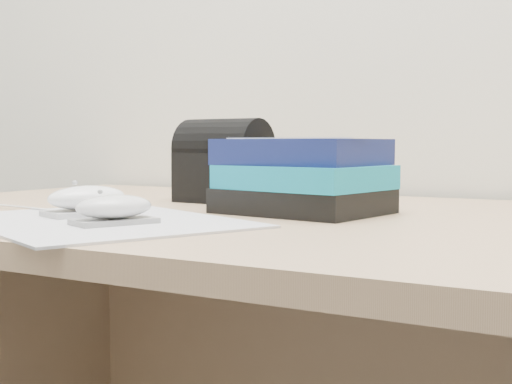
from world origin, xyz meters
The scene contains 7 objects.
desk centered at (0.00, 1.64, 0.50)m, with size 1.60×0.80×0.73m.
mousepad centered at (-0.26, 1.36, 0.73)m, with size 0.38×0.29×0.00m, color #9C9BA3.
mouse_rear centered at (-0.31, 1.40, 0.75)m, with size 0.10×0.12×0.05m.
mouse_front centered at (-0.21, 1.34, 0.75)m, with size 0.09×0.11×0.04m.
usb_cable centered at (-0.45, 1.42, 0.73)m, with size 0.00×0.00×0.24m, color white.
book_stack centered at (-0.08, 1.60, 0.78)m, with size 0.24×0.21×0.11m.
pouch centered at (-0.28, 1.70, 0.80)m, with size 0.15×0.11×0.14m.
Camera 1 is at (0.37, 0.69, 0.83)m, focal length 50.00 mm.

